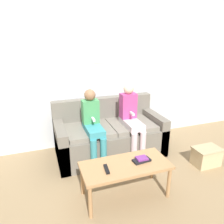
# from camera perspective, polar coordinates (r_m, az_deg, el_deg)

# --- Properties ---
(ground_plane) EXTENTS (10.00, 10.00, 0.00)m
(ground_plane) POSITION_cam_1_polar(r_m,az_deg,el_deg) (3.28, 2.33, -14.79)
(ground_plane) COLOR #937A56
(wall_back) EXTENTS (8.00, 0.07, 2.60)m
(wall_back) POSITION_cam_1_polar(r_m,az_deg,el_deg) (3.71, -3.34, 11.06)
(wall_back) COLOR silver
(wall_back) RESTS_ON ground_plane
(couch) EXTENTS (1.69, 0.81, 0.87)m
(couch) POSITION_cam_1_polar(r_m,az_deg,el_deg) (3.55, -0.72, -6.27)
(couch) COLOR #6B665B
(couch) RESTS_ON ground_plane
(coffee_table) EXTENTS (1.03, 0.47, 0.44)m
(coffee_table) POSITION_cam_1_polar(r_m,az_deg,el_deg) (2.63, 3.53, -14.38)
(coffee_table) COLOR #AD7F51
(coffee_table) RESTS_ON ground_plane
(person_left) EXTENTS (0.24, 0.56, 1.12)m
(person_left) POSITION_cam_1_polar(r_m,az_deg,el_deg) (3.16, -4.98, -3.19)
(person_left) COLOR teal
(person_left) RESTS_ON ground_plane
(person_right) EXTENTS (0.24, 0.56, 1.15)m
(person_right) POSITION_cam_1_polar(r_m,az_deg,el_deg) (3.35, 5.07, -1.57)
(person_right) COLOR silver
(person_right) RESTS_ON ground_plane
(tv_remote) EXTENTS (0.06, 0.17, 0.02)m
(tv_remote) POSITION_cam_1_polar(r_m,az_deg,el_deg) (2.50, -1.45, -14.67)
(tv_remote) COLOR black
(tv_remote) RESTS_ON coffee_table
(book_stack) EXTENTS (0.22, 0.13, 0.05)m
(book_stack) POSITION_cam_1_polar(r_m,az_deg,el_deg) (2.67, 7.75, -12.21)
(book_stack) COLOR black
(book_stack) RESTS_ON coffee_table
(storage_box) EXTENTS (0.40, 0.27, 0.28)m
(storage_box) POSITION_cam_1_polar(r_m,az_deg,el_deg) (3.60, 23.41, -10.57)
(storage_box) COLOR #CCB284
(storage_box) RESTS_ON ground_plane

